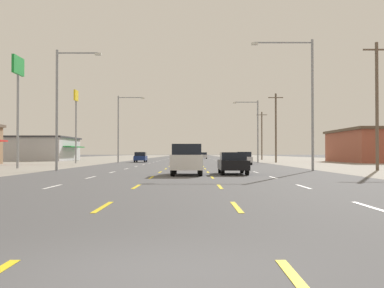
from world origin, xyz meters
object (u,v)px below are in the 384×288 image
at_px(pole_sign_left_row_2, 78,110).
at_px(streetlight_left_row_1, 123,124).
at_px(hatchback_inner_right_far, 205,155).
at_px(hatchback_far_right_mid, 246,158).
at_px(pole_sign_left_row_1, 20,82).
at_px(suv_center_turn_nearest, 189,159).
at_px(hatchback_far_left_midfar, 142,157).
at_px(sedan_inner_right_near, 235,163).
at_px(streetlight_right_row_1, 257,127).
at_px(streetlight_right_row_0, 308,94).
at_px(streetlight_left_row_0, 63,101).

relative_size(pole_sign_left_row_2, streetlight_left_row_1, 1.03).
bearing_deg(hatchback_inner_right_far, hatchback_far_right_mid, -86.64).
height_order(pole_sign_left_row_1, pole_sign_left_row_2, pole_sign_left_row_1).
bearing_deg(suv_center_turn_nearest, hatchback_far_right_mid, 76.10).
bearing_deg(pole_sign_left_row_2, hatchback_inner_right_far, 69.48).
xyz_separation_m(hatchback_far_right_mid, hatchback_far_left_midfar, (-13.92, 14.98, 0.00)).
height_order(sedan_inner_right_near, streetlight_right_row_1, streetlight_right_row_1).
bearing_deg(pole_sign_left_row_1, streetlight_left_row_1, 77.55).
relative_size(sedan_inner_right_near, streetlight_left_row_1, 0.46).
bearing_deg(pole_sign_left_row_2, hatchback_far_left_midfar, 39.84).
xyz_separation_m(pole_sign_left_row_1, streetlight_left_row_1, (5.65, 25.60, -2.37)).
bearing_deg(streetlight_right_row_1, streetlight_left_row_1, 180.00).
xyz_separation_m(hatchback_far_left_midfar, streetlight_right_row_0, (16.80, -34.16, 5.32)).
xyz_separation_m(suv_center_turn_nearest, sedan_inner_right_near, (3.05, 1.01, -0.27)).
relative_size(hatchback_inner_right_far, streetlight_left_row_1, 0.40).
relative_size(suv_center_turn_nearest, streetlight_left_row_0, 0.51).
distance_m(suv_center_turn_nearest, hatchback_far_left_midfar, 41.92).
bearing_deg(hatchback_far_left_midfar, hatchback_far_right_mid, -47.11).
distance_m(streetlight_right_row_0, streetlight_right_row_1, 31.57).
relative_size(hatchback_far_right_mid, streetlight_left_row_1, 0.40).
relative_size(pole_sign_left_row_1, streetlight_right_row_1, 1.14).
distance_m(streetlight_left_row_0, streetlight_left_row_1, 31.56).
bearing_deg(sedan_inner_right_near, pole_sign_left_row_2, 119.03).
distance_m(hatchback_inner_right_far, pole_sign_left_row_2, 53.55).
bearing_deg(sedan_inner_right_near, streetlight_left_row_0, 155.06).
bearing_deg(pole_sign_left_row_2, sedan_inner_right_near, -60.97).
relative_size(hatchback_far_right_mid, hatchback_far_left_midfar, 1.00).
bearing_deg(pole_sign_left_row_1, streetlight_right_row_1, 45.46).
xyz_separation_m(sedan_inner_right_near, hatchback_far_right_mid, (3.46, 25.27, 0.03)).
bearing_deg(suv_center_turn_nearest, sedan_inner_right_near, 18.31).
bearing_deg(streetlight_left_row_0, pole_sign_left_row_1, 133.30).
xyz_separation_m(suv_center_turn_nearest, streetlight_left_row_1, (-10.01, 38.66, 4.58)).
height_order(suv_center_turn_nearest, streetlight_left_row_0, streetlight_left_row_0).
height_order(pole_sign_left_row_1, streetlight_right_row_1, pole_sign_left_row_1).
bearing_deg(sedan_inner_right_near, suv_center_turn_nearest, -161.69).
bearing_deg(hatchback_inner_right_far, streetlight_left_row_0, -99.67).
bearing_deg(streetlight_left_row_1, suv_center_turn_nearest, -75.48).
relative_size(pole_sign_left_row_1, streetlight_right_row_0, 0.98).
distance_m(sedan_inner_right_near, streetlight_right_row_0, 10.29).
xyz_separation_m(sedan_inner_right_near, pole_sign_left_row_2, (-18.58, 33.47, 6.51)).
bearing_deg(streetlight_right_row_0, streetlight_left_row_0, -180.00).
bearing_deg(hatchback_far_left_midfar, suv_center_turn_nearest, -79.81).
height_order(pole_sign_left_row_2, streetlight_right_row_0, streetlight_right_row_0).
bearing_deg(sedan_inner_right_near, hatchback_far_left_midfar, 104.57).
relative_size(suv_center_turn_nearest, streetlight_left_row_1, 0.50).
bearing_deg(pole_sign_left_row_1, suv_center_turn_nearest, -39.81).
xyz_separation_m(suv_center_turn_nearest, pole_sign_left_row_1, (-15.67, 13.06, 6.96)).
distance_m(suv_center_turn_nearest, sedan_inner_right_near, 3.22).
bearing_deg(pole_sign_left_row_1, hatchback_far_left_midfar, 73.69).
distance_m(hatchback_far_right_mid, streetlight_right_row_0, 20.11).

